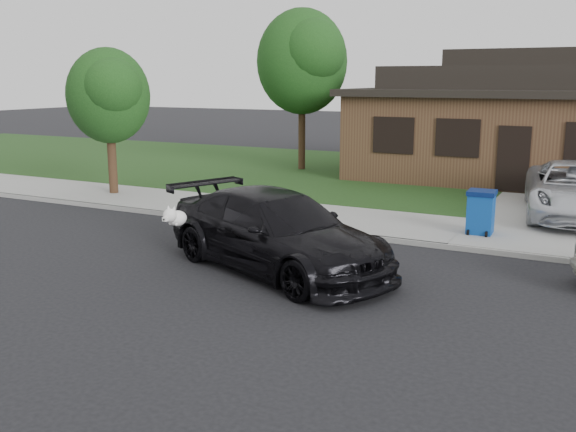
% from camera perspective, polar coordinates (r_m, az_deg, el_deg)
% --- Properties ---
extents(ground, '(120.00, 120.00, 0.00)m').
position_cam_1_polar(ground, '(13.09, -5.89, -4.57)').
color(ground, black).
rests_on(ground, ground).
extents(sidewalk, '(60.00, 3.00, 0.12)m').
position_cam_1_polar(sidewalk, '(17.35, 3.08, -0.16)').
color(sidewalk, gray).
rests_on(sidewalk, ground).
extents(curb, '(60.00, 0.12, 0.12)m').
position_cam_1_polar(curb, '(16.02, 0.90, -1.18)').
color(curb, gray).
rests_on(curb, ground).
extents(lawn, '(60.00, 13.00, 0.13)m').
position_cam_1_polar(lawn, '(24.76, 10.65, 3.36)').
color(lawn, '#193814').
rests_on(lawn, ground).
extents(driveway, '(4.50, 13.00, 0.14)m').
position_cam_1_polar(driveway, '(20.85, 24.21, 0.89)').
color(driveway, gray).
rests_on(driveway, ground).
extents(sedan, '(5.81, 4.08, 1.56)m').
position_cam_1_polar(sedan, '(12.67, -1.04, -1.40)').
color(sedan, black).
rests_on(sedan, ground).
extents(minivan, '(3.09, 5.50, 1.45)m').
position_cam_1_polar(minivan, '(18.54, 24.19, 2.11)').
color(minivan, silver).
rests_on(minivan, driveway).
extents(recycling_bin, '(0.65, 0.69, 1.05)m').
position_cam_1_polar(recycling_bin, '(15.84, 16.77, 0.33)').
color(recycling_bin, navy).
rests_on(recycling_bin, sidewalk).
extents(house, '(12.60, 8.60, 4.65)m').
position_cam_1_polar(house, '(25.71, 20.78, 7.74)').
color(house, '#422B1C').
rests_on(house, ground).
extents(tree_0, '(3.78, 3.60, 6.34)m').
position_cam_1_polar(tree_0, '(25.94, 1.48, 13.73)').
color(tree_0, '#332114').
rests_on(tree_0, ground).
extents(tree_2, '(2.73, 2.60, 4.59)m').
position_cam_1_polar(tree_2, '(21.14, -15.60, 10.38)').
color(tree_2, '#332114').
rests_on(tree_2, ground).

